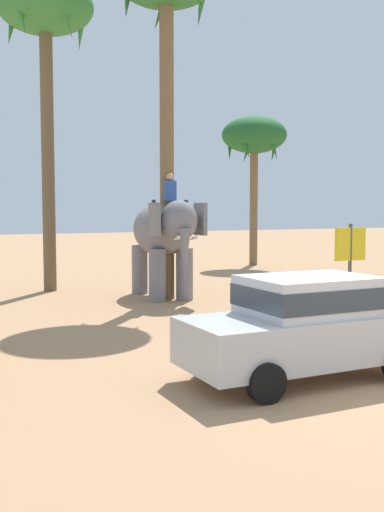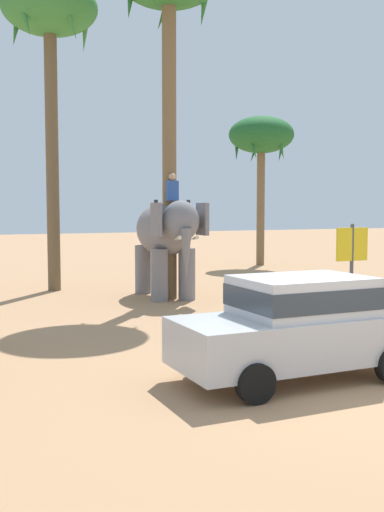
{
  "view_description": "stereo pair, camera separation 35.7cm",
  "coord_description": "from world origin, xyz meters",
  "px_view_note": "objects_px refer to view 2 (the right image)",
  "views": [
    {
      "loc": [
        -6.04,
        -7.47,
        2.82
      ],
      "look_at": [
        0.7,
        6.43,
        1.6
      ],
      "focal_mm": 42.52,
      "sensor_mm": 36.0,
      "label": 1
    },
    {
      "loc": [
        -5.72,
        -7.63,
        2.82
      ],
      "look_at": [
        0.7,
        6.43,
        1.6
      ],
      "focal_mm": 42.52,
      "sensor_mm": 36.0,
      "label": 2
    }
  ],
  "objects_px": {
    "signboard_yellow": "(352,250)",
    "palm_tree_left_of_road": "(261,139)",
    "palm_tree_near_hut": "(50,20)",
    "elephant_with_mahout": "(166,235)",
    "car_sedan_foreground": "(299,323)"
  },
  "relations": [
    {
      "from": "car_sedan_foreground",
      "to": "elephant_with_mahout",
      "type": "height_order",
      "value": "elephant_with_mahout"
    },
    {
      "from": "car_sedan_foreground",
      "to": "signboard_yellow",
      "type": "xyz_separation_m",
      "value": [
        5.03,
        4.83,
        0.76
      ]
    },
    {
      "from": "car_sedan_foreground",
      "to": "elephant_with_mahout",
      "type": "distance_m",
      "value": 9.57
    },
    {
      "from": "palm_tree_left_of_road",
      "to": "car_sedan_foreground",
      "type": "bearing_deg",
      "value": -119.2
    },
    {
      "from": "palm_tree_left_of_road",
      "to": "signboard_yellow",
      "type": "bearing_deg",
      "value": -110.68
    },
    {
      "from": "car_sedan_foreground",
      "to": "palm_tree_near_hut",
      "type": "bearing_deg",
      "value": 96.39
    },
    {
      "from": "palm_tree_left_of_road",
      "to": "palm_tree_near_hut",
      "type": "bearing_deg",
      "value": -155.53
    },
    {
      "from": "car_sedan_foreground",
      "to": "palm_tree_left_of_road",
      "type": "distance_m",
      "value": 20.96
    },
    {
      "from": "elephant_with_mahout",
      "to": "palm_tree_near_hut",
      "type": "height_order",
      "value": "palm_tree_near_hut"
    },
    {
      "from": "signboard_yellow",
      "to": "palm_tree_left_of_road",
      "type": "bearing_deg",
      "value": 69.32
    },
    {
      "from": "palm_tree_near_hut",
      "to": "signboard_yellow",
      "type": "xyz_separation_m",
      "value": [
        6.44,
        -7.73,
        -7.38
      ]
    },
    {
      "from": "elephant_with_mahout",
      "to": "car_sedan_foreground",
      "type": "bearing_deg",
      "value": -98.88
    },
    {
      "from": "palm_tree_near_hut",
      "to": "palm_tree_left_of_road",
      "type": "xyz_separation_m",
      "value": [
        11.3,
        5.14,
        -2.83
      ]
    },
    {
      "from": "palm_tree_near_hut",
      "to": "signboard_yellow",
      "type": "height_order",
      "value": "palm_tree_near_hut"
    },
    {
      "from": "palm_tree_near_hut",
      "to": "signboard_yellow",
      "type": "bearing_deg",
      "value": -50.21
    }
  ]
}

